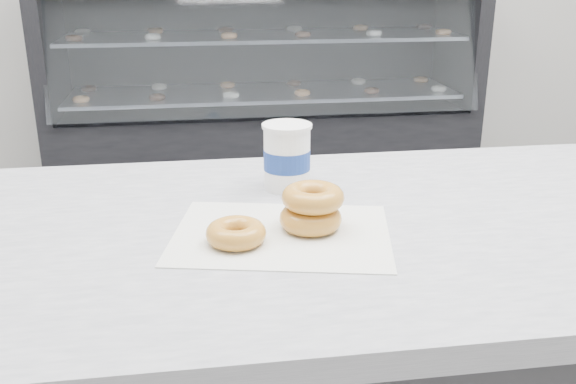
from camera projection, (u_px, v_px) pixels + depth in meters
name	position (u px, v px, depth m)	size (l,w,h in m)	color
display_case	(264.00, 107.00, 3.76)	(2.40, 0.74, 1.25)	black
wax_paper	(282.00, 234.00, 1.02)	(0.34, 0.26, 0.00)	silver
donut_single	(236.00, 233.00, 0.98)	(0.09, 0.09, 0.03)	gold
donut_stack	(312.00, 208.00, 1.02)	(0.14, 0.14, 0.07)	gold
coffee_cup	(287.00, 156.00, 1.20)	(0.11, 0.11, 0.12)	white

